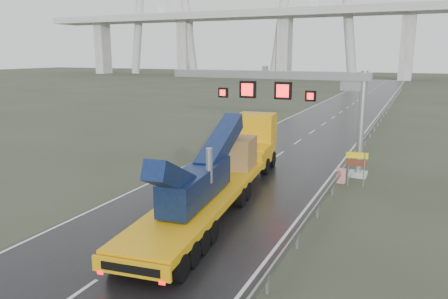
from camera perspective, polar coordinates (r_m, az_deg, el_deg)
The scene contains 7 objects.
ground at distance 18.16m, azimuth -14.68°, elevation -15.17°, with size 400.00×400.00×0.00m, color #313928.
road at distance 54.00m, azimuth 12.89°, elevation 3.27°, with size 11.00×200.00×0.02m, color black.
guardrail at distance 43.23m, azimuth 18.16°, elevation 1.67°, with size 0.20×140.00×1.40m, color gray, non-canonical shape.
sign_gantry at distance 31.56m, azimuth 8.98°, elevation 7.39°, with size 14.90×1.20×7.42m.
heavy_haul_truck at distance 26.15m, azimuth 0.60°, elevation -1.86°, with size 5.28×20.42×4.75m.
exit_sign_pair at distance 28.71m, azimuth 16.94°, elevation -1.62°, with size 1.33×0.23×2.28m.
striped_barrier at distance 29.57m, azimuth 15.02°, elevation -3.32°, with size 0.58×0.31×0.98m, color red.
Camera 1 is at (10.45, -12.33, 8.28)m, focal length 35.00 mm.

